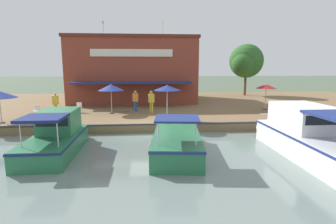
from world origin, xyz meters
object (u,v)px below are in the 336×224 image
at_px(cafe_chair_far_corner_seat, 79,107).
at_px(cafe_chair_back_row_seat, 309,112).
at_px(patio_umbrella_near_quay_edge, 266,86).
at_px(person_at_quay_edge, 55,101).
at_px(motorboat_far_downstream, 59,136).
at_px(person_near_entrance, 151,99).
at_px(tree_upstream_bank, 246,62).
at_px(patio_umbrella_back_row, 111,87).
at_px(person_mid_patio, 135,98).
at_px(cafe_chair_mid_patio, 37,110).
at_px(waterfront_restaurant, 134,70).
at_px(motorboat_nearest_quay, 306,136).
at_px(motorboat_fourth_along, 177,140).
at_px(patio_umbrella_mid_patio_right, 167,88).

bearing_deg(cafe_chair_far_corner_seat, cafe_chair_back_row_seat, 77.54).
bearing_deg(patio_umbrella_near_quay_edge, person_at_quay_edge, -86.14).
xyz_separation_m(patio_umbrella_near_quay_edge, motorboat_far_downstream, (8.69, -15.09, -1.84)).
bearing_deg(motorboat_far_downstream, patio_umbrella_near_quay_edge, 119.92).
distance_m(person_near_entrance, tree_upstream_bank, 18.20).
distance_m(patio_umbrella_near_quay_edge, patio_umbrella_back_row, 13.39).
bearing_deg(motorboat_far_downstream, person_mid_patio, 157.54).
height_order(cafe_chair_mid_patio, person_at_quay_edge, person_at_quay_edge).
relative_size(cafe_chair_back_row_seat, person_near_entrance, 0.47).
xyz_separation_m(waterfront_restaurant, motorboat_nearest_quay, (18.39, 9.31, -3.08)).
height_order(waterfront_restaurant, tree_upstream_bank, waterfront_restaurant).
xyz_separation_m(cafe_chair_back_row_seat, motorboat_far_downstream, (4.59, -16.54, -0.24)).
height_order(person_mid_patio, tree_upstream_bank, tree_upstream_bank).
xyz_separation_m(patio_umbrella_back_row, person_mid_patio, (-0.93, 1.90, -1.01)).
bearing_deg(tree_upstream_bank, cafe_chair_far_corner_seat, -57.25).
relative_size(person_near_entrance, motorboat_fourth_along, 0.29).
distance_m(cafe_chair_mid_patio, person_near_entrance, 8.90).
bearing_deg(person_near_entrance, waterfront_restaurant, -169.01).
bearing_deg(patio_umbrella_back_row, motorboat_far_downstream, -12.43).
bearing_deg(person_mid_patio, person_near_entrance, 57.12).
xyz_separation_m(cafe_chair_mid_patio, tree_upstream_bank, (-13.52, 21.53, 3.95)).
distance_m(person_at_quay_edge, tree_upstream_bank, 24.31).
relative_size(person_mid_patio, person_near_entrance, 0.97).
bearing_deg(person_at_quay_edge, tree_upstream_bank, 122.77).
bearing_deg(tree_upstream_bank, person_at_quay_edge, -57.23).
distance_m(person_at_quay_edge, person_near_entrance, 7.56).
distance_m(patio_umbrella_near_quay_edge, cafe_chair_far_corner_seat, 16.23).
relative_size(person_near_entrance, tree_upstream_bank, 0.27).
height_order(cafe_chair_back_row_seat, cafe_chair_mid_patio, same).
height_order(patio_umbrella_near_quay_edge, motorboat_nearest_quay, patio_umbrella_near_quay_edge).
relative_size(person_at_quay_edge, motorboat_nearest_quay, 0.20).
height_order(cafe_chair_far_corner_seat, cafe_chair_mid_patio, same).
bearing_deg(person_mid_patio, cafe_chair_far_corner_seat, -86.26).
xyz_separation_m(patio_umbrella_back_row, person_near_entrance, (-0.06, 3.24, -0.97)).
relative_size(waterfront_restaurant, tree_upstream_bank, 1.98).
height_order(waterfront_restaurant, cafe_chair_mid_patio, waterfront_restaurant).
distance_m(motorboat_far_downstream, motorboat_nearest_quay, 12.62).
xyz_separation_m(patio_umbrella_back_row, motorboat_far_downstream, (7.86, -1.73, -1.89)).
distance_m(patio_umbrella_near_quay_edge, motorboat_nearest_quay, 10.62).
bearing_deg(patio_umbrella_near_quay_edge, motorboat_far_downstream, -60.08).
bearing_deg(person_near_entrance, motorboat_nearest_quay, 38.82).
xyz_separation_m(patio_umbrella_mid_patio_right, tree_upstream_bank, (-15.65, 11.64, 2.13)).
distance_m(cafe_chair_far_corner_seat, person_at_quay_edge, 1.92).
xyz_separation_m(person_at_quay_edge, motorboat_nearest_quay, (8.97, 15.11, -0.77)).
xyz_separation_m(person_at_quay_edge, motorboat_fourth_along, (8.17, 8.66, -1.10)).
height_order(cafe_chair_far_corner_seat, person_mid_patio, person_mid_patio).
relative_size(cafe_chair_far_corner_seat, motorboat_fourth_along, 0.14).
xyz_separation_m(cafe_chair_back_row_seat, person_near_entrance, (-3.32, -11.56, 0.68)).
height_order(cafe_chair_mid_patio, person_mid_patio, person_mid_patio).
xyz_separation_m(cafe_chair_far_corner_seat, person_at_quay_edge, (0.98, -1.52, 0.66)).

